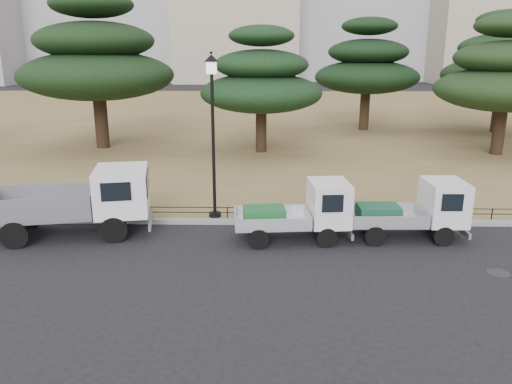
{
  "coord_description": "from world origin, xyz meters",
  "views": [
    {
      "loc": [
        0.29,
        -13.46,
        5.69
      ],
      "look_at": [
        0.0,
        2.0,
        1.3
      ],
      "focal_mm": 35.0,
      "sensor_mm": 36.0,
      "label": 1
    }
  ],
  "objects_px": {
    "truck_large": "(80,199)",
    "street_lamp": "(213,110)",
    "truck_kei_front": "(301,212)",
    "tarp_pile": "(30,204)",
    "truck_kei_rear": "(415,210)"
  },
  "relations": [
    {
      "from": "truck_kei_front",
      "to": "truck_kei_rear",
      "type": "distance_m",
      "value": 3.57
    },
    {
      "from": "truck_kei_rear",
      "to": "tarp_pile",
      "type": "relative_size",
      "value": 2.67
    },
    {
      "from": "truck_large",
      "to": "street_lamp",
      "type": "relative_size",
      "value": 0.95
    },
    {
      "from": "truck_kei_rear",
      "to": "street_lamp",
      "type": "relative_size",
      "value": 0.65
    },
    {
      "from": "truck_kei_front",
      "to": "tarp_pile",
      "type": "xyz_separation_m",
      "value": [
        -9.4,
        1.99,
        -0.42
      ]
    },
    {
      "from": "tarp_pile",
      "to": "truck_kei_front",
      "type": "bearing_deg",
      "value": -11.93
    },
    {
      "from": "truck_kei_front",
      "to": "tarp_pile",
      "type": "relative_size",
      "value": 2.71
    },
    {
      "from": "truck_kei_rear",
      "to": "street_lamp",
      "type": "distance_m",
      "value": 7.2
    },
    {
      "from": "truck_large",
      "to": "tarp_pile",
      "type": "xyz_separation_m",
      "value": [
        -2.45,
        1.66,
        -0.68
      ]
    },
    {
      "from": "truck_large",
      "to": "truck_kei_rear",
      "type": "relative_size",
      "value": 1.45
    },
    {
      "from": "truck_kei_front",
      "to": "tarp_pile",
      "type": "distance_m",
      "value": 9.61
    },
    {
      "from": "truck_kei_rear",
      "to": "truck_large",
      "type": "bearing_deg",
      "value": 178.11
    },
    {
      "from": "truck_large",
      "to": "street_lamp",
      "type": "bearing_deg",
      "value": 8.06
    },
    {
      "from": "truck_large",
      "to": "truck_kei_front",
      "type": "relative_size",
      "value": 1.43
    },
    {
      "from": "truck_large",
      "to": "truck_kei_front",
      "type": "bearing_deg",
      "value": -13.55
    }
  ]
}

